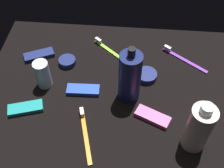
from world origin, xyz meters
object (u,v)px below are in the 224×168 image
Objects in this scene: lotion_bottle at (130,77)px; toothbrush_purple at (182,58)px; toothbrush_lime at (110,50)px; snack_bar_blue at (83,90)px; snack_bar_teal at (26,108)px; toothbrush_orange at (85,132)px; cream_tin_left at (146,75)px; bodywash_bottle at (199,128)px; cream_tin_right at (67,61)px; snack_bar_pink at (153,117)px; deodorant_stick at (43,74)px; snack_bar_navy at (39,55)px.

lotion_bottle is 26.68cm from toothbrush_purple.
toothbrush_lime and toothbrush_purple have the same top height.
snack_bar_blue is 18.46cm from snack_bar_teal.
toothbrush_orange is 2.55× the size of cream_tin_left.
lotion_bottle is 16.70cm from snack_bar_blue.
bodywash_bottle reaches higher than cream_tin_right.
cream_tin_left is (20.11, 7.77, 0.26)cm from snack_bar_blue.
toothbrush_lime is 34.34cm from toothbrush_orange.
toothbrush_orange reaches higher than snack_bar_pink.
snack_bar_pink is (19.28, 6.68, 0.14)cm from toothbrush_orange.
cream_tin_right is (-21.94, 12.19, -7.89)cm from lotion_bottle.
snack_bar_teal is (-49.51, 6.93, -7.22)cm from bodywash_bottle.
deodorant_stick is 0.64× the size of toothbrush_purple.
toothbrush_orange and cream_tin_right have the same top height.
toothbrush_orange is at bearing -47.20° from deodorant_stick.
toothbrush_purple is at bearing 7.96° from cream_tin_right.
toothbrush_lime is at bearing 40.78° from deodorant_stick.
toothbrush_orange is 44.04cm from toothbrush_purple.
bodywash_bottle is 33.72cm from toothbrush_purple.
cream_tin_right is (-29.47, 20.14, 0.28)cm from snack_bar_pink.
toothbrush_lime is 2.10× the size of cream_tin_left.
deodorant_stick reaches higher than toothbrush_lime.
toothbrush_purple reaches higher than snack_bar_navy.
snack_bar_blue is 23.60cm from snack_bar_pink.
snack_bar_pink is (15.08, -27.40, 0.14)cm from toothbrush_lime.
bodywash_bottle reaches higher than snack_bar_blue.
bodywash_bottle is 2.55× the size of cream_tin_left.
deodorant_stick is 33.71cm from cream_tin_left.
toothbrush_orange is 1.69× the size of snack_bar_pink.
deodorant_stick is at bearing 159.26° from bodywash_bottle.
cream_tin_right is (-10.20, 26.82, 0.42)cm from toothbrush_orange.
cream_tin_left is at bearing 121.30° from snack_bar_pink.
toothbrush_orange is at bearing -35.89° from snack_bar_teal.
snack_bar_pink is at bearing -112.26° from toothbrush_purple.
toothbrush_orange is 36.00cm from snack_bar_navy.
deodorant_stick reaches higher than cream_tin_right.
toothbrush_purple is (18.07, 17.78, -8.31)cm from lotion_bottle.
deodorant_stick is 48.24cm from toothbrush_purple.
bodywash_bottle is 1.69× the size of snack_bar_teal.
lotion_bottle reaches higher than cream_tin_left.
deodorant_stick is 0.93× the size of snack_bar_navy.
bodywash_bottle is at bearing -55.53° from snack_bar_navy.
cream_tin_right is at bearing 60.96° from deodorant_stick.
lotion_bottle reaches higher than toothbrush_lime.
cream_tin_left is (13.10, -11.33, 0.41)cm from toothbrush_lime.
snack_bar_blue is 21.56cm from cream_tin_left.
snack_bar_teal is 1.51× the size of cream_tin_left.
bodywash_bottle is 3.01× the size of cream_tin_right.
snack_bar_pink is at bearing -16.35° from deodorant_stick.
snack_bar_blue is at bearing 10.21° from snack_bar_teal.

